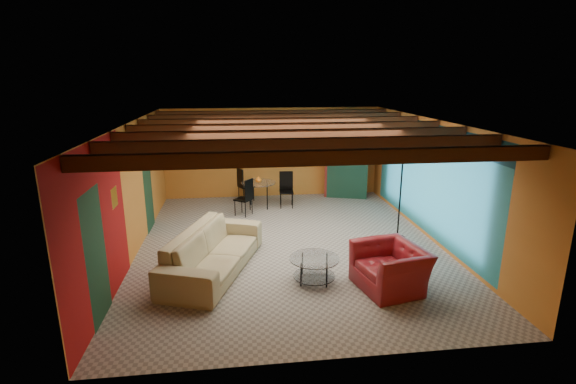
{
  "coord_description": "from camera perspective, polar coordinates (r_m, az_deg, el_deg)",
  "views": [
    {
      "loc": [
        -1.12,
        -8.71,
        3.63
      ],
      "look_at": [
        0.0,
        0.2,
        1.15
      ],
      "focal_mm": 26.45,
      "sensor_mm": 36.0,
      "label": 1
    }
  ],
  "objects": [
    {
      "name": "room",
      "position": [
        8.98,
        0.07,
        7.32
      ],
      "size": [
        6.52,
        8.01,
        2.71
      ],
      "color": "gray",
      "rests_on": "ground"
    },
    {
      "name": "sofa",
      "position": [
        8.25,
        -9.96,
        -7.76
      ],
      "size": [
        1.99,
        3.02,
        0.82
      ],
      "primitive_type": "imported",
      "rotation": [
        0.0,
        0.0,
        1.23
      ],
      "color": "#9B8C64",
      "rests_on": "ground"
    },
    {
      "name": "armchair",
      "position": [
        7.72,
        13.57,
        -9.86
      ],
      "size": [
        1.27,
        1.38,
        0.77
      ],
      "primitive_type": "imported",
      "rotation": [
        0.0,
        0.0,
        -1.35
      ],
      "color": "maroon",
      "rests_on": "ground"
    },
    {
      "name": "coffee_table",
      "position": [
        7.83,
        3.54,
        -10.32
      ],
      "size": [
        1.07,
        1.07,
        0.46
      ],
      "primitive_type": null,
      "rotation": [
        0.0,
        0.0,
        -0.21
      ],
      "color": "silver",
      "rests_on": "ground"
    },
    {
      "name": "dining_table",
      "position": [
        11.97,
        -3.97,
        0.26
      ],
      "size": [
        2.09,
        2.09,
        1.01
      ],
      "primitive_type": null,
      "rotation": [
        0.0,
        0.0,
        -0.08
      ],
      "color": "silver",
      "rests_on": "ground"
    },
    {
      "name": "armoire",
      "position": [
        13.11,
        7.68,
        3.84
      ],
      "size": [
        1.29,
        0.9,
        2.05
      ],
      "primitive_type": "cube",
      "rotation": [
        0.0,
        0.0,
        -0.3
      ],
      "color": "maroon",
      "rests_on": "ground"
    },
    {
      "name": "floor_lamp",
      "position": [
        9.85,
        14.87,
        -0.33
      ],
      "size": [
        0.51,
        0.51,
        2.08
      ],
      "primitive_type": null,
      "rotation": [
        0.0,
        0.0,
        0.23
      ],
      "color": "black",
      "rests_on": "ground"
    },
    {
      "name": "ceiling_fan",
      "position": [
        8.87,
        0.16,
        7.21
      ],
      "size": [
        1.5,
        1.5,
        0.44
      ],
      "primitive_type": null,
      "color": "#472614",
      "rests_on": "ceiling"
    },
    {
      "name": "painting",
      "position": [
        12.82,
        -6.13,
        6.47
      ],
      "size": [
        1.05,
        0.03,
        0.65
      ],
      "primitive_type": "cube",
      "color": "black",
      "rests_on": "wall_back"
    },
    {
      "name": "potted_plant",
      "position": [
        12.92,
        7.88,
        9.29
      ],
      "size": [
        0.51,
        0.49,
        0.45
      ],
      "primitive_type": "imported",
      "rotation": [
        0.0,
        0.0,
        0.42
      ],
      "color": "#26661E",
      "rests_on": "armoire"
    },
    {
      "name": "vase",
      "position": [
        11.83,
        -4.02,
        3.05
      ],
      "size": [
        0.19,
        0.19,
        0.18
      ],
      "primitive_type": "imported",
      "rotation": [
        0.0,
        0.0,
        0.08
      ],
      "color": "orange",
      "rests_on": "dining_table"
    }
  ]
}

